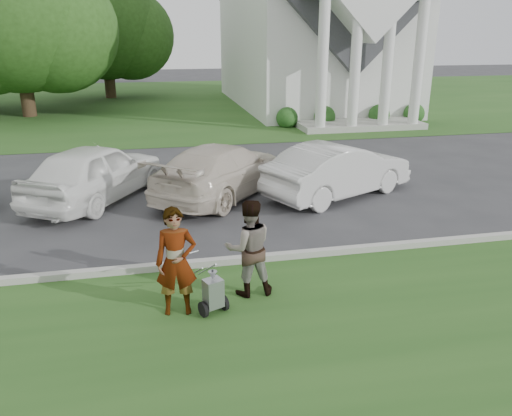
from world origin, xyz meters
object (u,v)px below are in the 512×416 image
object	(u,v)px
tree_left	(16,21)
person_right	(249,249)
church	(312,8)
tree_back	(105,30)
person_left	(176,263)
car_d	(338,170)
car_c	(223,170)
striping_cart	(213,294)
car_b	(95,172)
parking_meter_near	(171,242)

from	to	relation	value
tree_left	person_right	xyz separation A→B (m)	(8.33, -22.72, -4.21)
church	tree_back	distance (m)	14.77
person_left	car_d	distance (m)	7.48
person_right	car_c	distance (m)	5.95
person_right	car_c	world-z (taller)	person_right
tree_left	car_c	world-z (taller)	tree_left
person_left	person_right	xyz separation A→B (m)	(1.30, 0.40, -0.04)
car_c	striping_cart	bearing A→B (deg)	120.16
person_left	person_right	size ratio (longest dim) A/B	1.04
tree_back	person_right	distance (m)	31.26
car_b	car_c	size ratio (longest dim) A/B	0.93
tree_back	car_c	bearing A→B (deg)	-79.22
parking_meter_near	car_d	world-z (taller)	car_d
tree_left	car_c	size ratio (longest dim) A/B	2.03
person_left	striping_cart	bearing A→B (deg)	-9.31
church	person_left	bearing A→B (deg)	-112.38
striping_cart	car_d	bearing A→B (deg)	30.23
tree_left	person_right	size ratio (longest dim) A/B	5.92
church	car_c	distance (m)	20.41
car_c	person_right	bearing A→B (deg)	126.17
tree_back	car_c	distance (m)	25.54
parking_meter_near	car_c	distance (m)	5.52
tree_left	striping_cart	distance (m)	24.93
church	striping_cart	world-z (taller)	church
car_b	parking_meter_near	bearing A→B (deg)	138.81
parking_meter_near	striping_cart	bearing A→B (deg)	-63.36
tree_back	parking_meter_near	size ratio (longest dim) A/B	7.05
tree_back	parking_meter_near	bearing A→B (deg)	-84.33
car_b	car_c	distance (m)	3.58
car_c	car_d	size ratio (longest dim) A/B	1.12
church	tree_back	world-z (taller)	church
car_c	car_b	bearing A→B (deg)	35.39
tree_left	striping_cart	xyz separation A→B (m)	(7.60, -23.26, -4.74)
car_b	church	bearing A→B (deg)	-93.53
person_left	car_d	size ratio (longest dim) A/B	0.40
person_left	parking_meter_near	size ratio (longest dim) A/B	1.37
parking_meter_near	car_c	bearing A→B (deg)	71.68
parking_meter_near	person_left	bearing A→B (deg)	-87.68
church	parking_meter_near	distance (m)	25.73
striping_cart	person_left	xyz separation A→B (m)	(-0.58, 0.14, 0.57)
church	car_d	world-z (taller)	church
tree_left	car_b	distance (m)	17.81
person_right	car_b	world-z (taller)	person_right
person_left	person_right	distance (m)	1.36
striping_cart	car_b	size ratio (longest dim) A/B	0.20
person_left	car_c	world-z (taller)	person_left
tree_back	car_c	world-z (taller)	tree_back
church	parking_meter_near	bearing A→B (deg)	-113.42
car_b	car_c	bearing A→B (deg)	-154.12
tree_back	car_d	size ratio (longest dim) A/B	2.05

